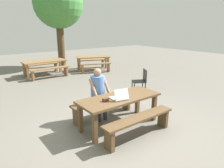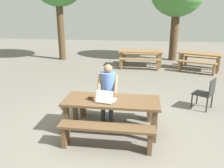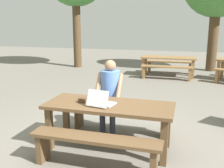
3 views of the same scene
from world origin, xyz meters
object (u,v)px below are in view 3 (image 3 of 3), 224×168
(picnic_table_front, at_px, (109,111))
(small_pouch, at_px, (83,100))
(person_seated, at_px, (110,90))
(picnic_table_mid, at_px, (168,60))
(laptop, at_px, (101,101))

(picnic_table_front, bearing_deg, small_pouch, -175.77)
(picnic_table_front, distance_m, person_seated, 0.65)
(small_pouch, bearing_deg, picnic_table_mid, 81.96)
(small_pouch, bearing_deg, person_seated, 69.14)
(laptop, relative_size, small_pouch, 3.34)
(small_pouch, xyz_separation_m, person_seated, (0.24, 0.64, 0.02))
(picnic_table_front, relative_size, small_pouch, 16.19)
(small_pouch, xyz_separation_m, picnic_table_mid, (0.85, 6.02, -0.14))
(picnic_table_front, xyz_separation_m, small_pouch, (-0.41, -0.03, 0.14))
(picnic_table_front, xyz_separation_m, picnic_table_mid, (0.44, 5.99, -0.01))
(laptop, distance_m, person_seated, 0.71)
(picnic_table_front, distance_m, laptop, 0.22)
(laptop, bearing_deg, person_seated, -73.80)
(picnic_table_mid, bearing_deg, small_pouch, -97.90)
(laptop, bearing_deg, small_pouch, -2.42)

